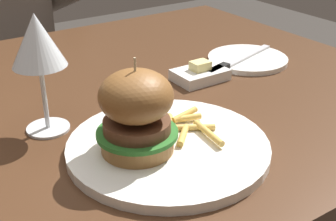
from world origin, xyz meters
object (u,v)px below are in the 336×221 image
Objects in this scene: table_knife at (234,62)px; butter_dish at (200,74)px; main_plate at (168,147)px; burger_sandwich at (136,112)px; bread_plate at (248,59)px; wine_glass at (37,44)px.

table_knife is 2.20× the size of butter_dish.
table_knife is (0.28, 0.18, 0.01)m from main_plate.
burger_sandwich is (-0.04, 0.01, 0.06)m from main_plate.
table_knife is (-0.05, -0.01, 0.01)m from bread_plate.
butter_dish is (-0.14, -0.02, 0.01)m from bread_plate.
burger_sandwich is 0.29m from butter_dish.
bread_plate is 0.76× the size of table_knife.
butter_dish is at bearing 4.81° from wine_glass.
main_plate is 0.33m from table_knife.
butter_dish is (-0.09, -0.01, -0.00)m from table_knife.
wine_glass is at bearing -173.75° from bread_plate.
table_knife reaches higher than main_plate.
table_knife is at bearing 28.87° from burger_sandwich.
wine_glass reaches higher than table_knife.
butter_dish is (0.19, 0.18, 0.00)m from main_plate.
wine_glass is at bearing -175.19° from butter_dish.
main_plate is at bearing -9.00° from burger_sandwich.
bread_plate is 0.14m from butter_dish.
burger_sandwich reaches higher than main_plate.
wine_glass is 1.83× the size of butter_dish.
burger_sandwich is at bearing -64.55° from wine_glass.
table_knife is (0.32, 0.18, -0.06)m from burger_sandwich.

